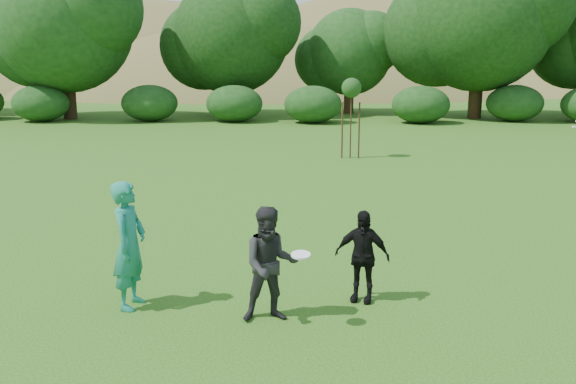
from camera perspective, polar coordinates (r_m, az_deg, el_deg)
name	(u,v)px	position (r m, az deg, el deg)	size (l,w,h in m)	color
ground	(283,306)	(9.82, -0.49, -10.07)	(120.00, 120.00, 0.00)	#19470C
player_teal	(129,245)	(9.77, -13.92, -4.60)	(0.70, 0.46, 1.92)	#1B7D68
player_grey	(270,264)	(9.05, -1.57, -6.45)	(0.81, 0.63, 1.66)	#252426
player_black	(362,256)	(9.84, 6.60, -5.67)	(0.84, 0.35, 1.43)	black
frisbee	(301,255)	(8.69, 1.14, -5.61)	(0.27, 0.27, 0.06)	white
sapling	(351,90)	(22.92, 5.66, 9.00)	(0.70, 0.70, 2.85)	#382316
hillside	(298,182)	(79.11, 0.89, 0.93)	(150.00, 72.00, 52.00)	olive
tree_row	(357,31)	(37.88, 6.14, 14.02)	(53.92, 10.38, 9.62)	#3A2616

